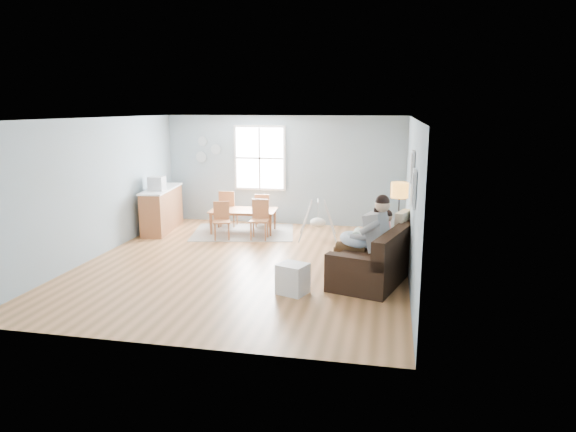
% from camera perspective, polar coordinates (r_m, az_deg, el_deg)
% --- Properties ---
extents(room, '(8.40, 9.40, 3.90)m').
position_cam_1_polar(room, '(9.36, -5.00, 9.06)').
color(room, '#9B6537').
extents(window, '(1.32, 0.08, 1.62)m').
position_cam_1_polar(window, '(12.90, -3.15, 6.44)').
color(window, silver).
rests_on(window, room).
extents(pictures, '(0.05, 1.34, 0.74)m').
position_cam_1_polar(pictures, '(7.99, 13.74, 4.16)').
color(pictures, silver).
rests_on(pictures, room).
extents(wall_plates, '(0.67, 0.02, 0.66)m').
position_cam_1_polar(wall_plates, '(13.32, -9.05, 7.26)').
color(wall_plates, '#A3BAC3').
rests_on(wall_plates, room).
extents(sofa, '(1.58, 2.46, 0.92)m').
position_cam_1_polar(sofa, '(9.02, 10.21, -4.73)').
color(sofa, black).
rests_on(sofa, room).
extents(green_throw, '(1.18, 1.03, 0.04)m').
position_cam_1_polar(green_throw, '(9.68, 11.17, -2.04)').
color(green_throw, '#145B29').
rests_on(green_throw, sofa).
extents(beige_pillow, '(0.31, 0.54, 0.52)m').
position_cam_1_polar(beige_pillow, '(9.38, 12.64, -1.04)').
color(beige_pillow, '#B7AC8C').
rests_on(beige_pillow, sofa).
extents(father, '(1.14, 0.70, 1.51)m').
position_cam_1_polar(father, '(8.64, 8.78, -2.14)').
color(father, gray).
rests_on(father, sofa).
extents(nursing_pillow, '(0.72, 0.71, 0.24)m').
position_cam_1_polar(nursing_pillow, '(8.72, 7.68, -2.60)').
color(nursing_pillow, silver).
rests_on(nursing_pillow, father).
extents(infant, '(0.17, 0.43, 0.16)m').
position_cam_1_polar(infant, '(8.73, 7.75, -1.87)').
color(infant, silver).
rests_on(infant, nursing_pillow).
extents(toddler, '(0.61, 0.37, 0.92)m').
position_cam_1_polar(toddler, '(9.13, 10.25, -1.58)').
color(toddler, white).
rests_on(toddler, sofa).
extents(floor_lamp, '(0.31, 0.31, 1.56)m').
position_cam_1_polar(floor_lamp, '(9.53, 12.27, 2.04)').
color(floor_lamp, black).
rests_on(floor_lamp, room).
extents(storage_cube, '(0.54, 0.51, 0.48)m').
position_cam_1_polar(storage_cube, '(8.16, 0.48, -6.97)').
color(storage_cube, white).
rests_on(storage_cube, room).
extents(rug, '(2.62, 2.18, 0.01)m').
position_cam_1_polar(rug, '(12.15, -4.96, -1.80)').
color(rug, gray).
rests_on(rug, room).
extents(dining_table, '(1.61, 0.99, 0.54)m').
position_cam_1_polar(dining_table, '(12.09, -4.98, -0.58)').
color(dining_table, '#955730').
rests_on(dining_table, rug).
extents(chair_sw, '(0.48, 0.48, 0.83)m').
position_cam_1_polar(chair_sw, '(11.54, -7.39, -0.26)').
color(chair_sw, '#A05F37').
rests_on(chair_sw, rug).
extents(chair_se, '(0.43, 0.43, 0.88)m').
position_cam_1_polar(chair_se, '(11.45, -3.15, -0.10)').
color(chair_se, '#A05F37').
rests_on(chair_se, rug).
extents(chair_nw, '(0.43, 0.43, 0.90)m').
position_cam_1_polar(chair_nw, '(12.65, -6.69, 1.05)').
color(chair_nw, '#A05F37').
rests_on(chair_nw, rug).
extents(chair_ne, '(0.43, 0.43, 0.83)m').
position_cam_1_polar(chair_ne, '(12.59, -2.87, 0.84)').
color(chair_ne, '#A05F37').
rests_on(chair_ne, rug).
extents(counter, '(0.76, 1.87, 1.02)m').
position_cam_1_polar(counter, '(12.61, -13.81, 0.78)').
color(counter, '#955730').
rests_on(counter, room).
extents(monitor, '(0.37, 0.35, 0.32)m').
position_cam_1_polar(monitor, '(12.18, -14.40, 3.52)').
color(monitor, silver).
rests_on(monitor, counter).
extents(baby_swing, '(0.96, 0.97, 0.87)m').
position_cam_1_polar(baby_swing, '(11.46, 3.34, -0.65)').
color(baby_swing, silver).
rests_on(baby_swing, room).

